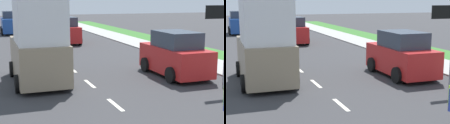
% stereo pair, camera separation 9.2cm
% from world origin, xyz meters
% --- Properties ---
extents(ground_plane, '(96.00, 96.00, 0.00)m').
position_xyz_m(ground_plane, '(0.00, 21.00, 0.00)').
color(ground_plane, '#333335').
extents(sidewalk_right, '(2.40, 72.00, 0.14)m').
position_xyz_m(sidewalk_right, '(7.20, 10.00, 0.00)').
color(sidewalk_right, '#9E9E99').
rests_on(sidewalk_right, ground).
extents(lane_center_line, '(0.14, 46.40, 0.01)m').
position_xyz_m(lane_center_line, '(0.00, 25.20, 0.00)').
color(lane_center_line, silver).
rests_on(lane_center_line, ground).
extents(lane_direction_sign, '(1.16, 0.11, 3.20)m').
position_xyz_m(lane_direction_sign, '(4.54, 6.37, 2.41)').
color(lane_direction_sign, gray).
rests_on(lane_direction_sign, ground).
extents(delivery_truck, '(2.16, 4.60, 3.54)m').
position_xyz_m(delivery_truck, '(-1.91, 9.57, 1.61)').
color(delivery_truck, gray).
rests_on(delivery_truck, ground).
extents(car_parked_curbside, '(1.95, 3.92, 2.02)m').
position_xyz_m(car_parked_curbside, '(4.05, 8.89, 0.93)').
color(car_parked_curbside, red).
rests_on(car_parked_curbside, ground).
extents(car_outgoing_far, '(1.95, 3.91, 2.05)m').
position_xyz_m(car_outgoing_far, '(1.84, 21.74, 0.95)').
color(car_outgoing_far, red).
rests_on(car_outgoing_far, ground).
extents(car_oncoming_third, '(1.91, 3.98, 2.24)m').
position_xyz_m(car_oncoming_third, '(-1.67, 30.67, 1.04)').
color(car_oncoming_third, '#1E4799').
rests_on(car_oncoming_third, ground).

